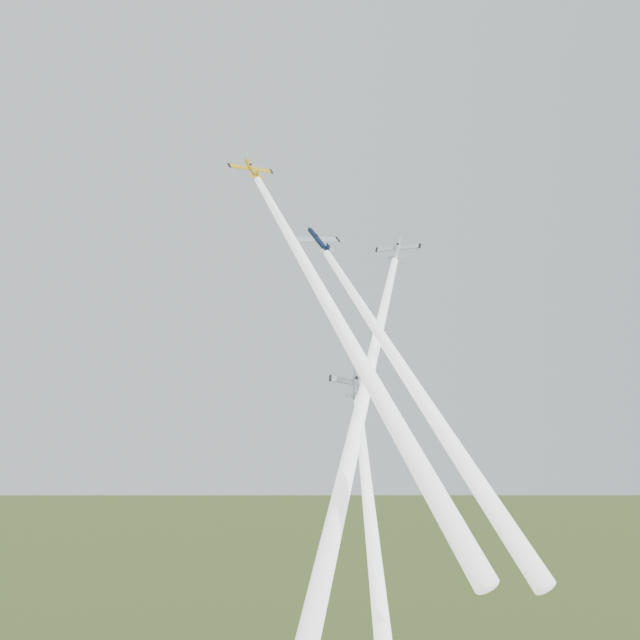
{
  "coord_description": "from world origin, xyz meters",
  "views": [
    {
      "loc": [
        -12.38,
        -107.48,
        77.63
      ],
      "look_at": [
        0.0,
        -6.0,
        92.0
      ],
      "focal_mm": 45.0,
      "sensor_mm": 36.0,
      "label": 1
    }
  ],
  "objects_px": {
    "plane_navy": "(319,240)",
    "plane_silver_right": "(398,249)",
    "plane_yellow": "(252,169)",
    "plane_silver_low": "(356,384)"
  },
  "relations": [
    {
      "from": "plane_navy",
      "to": "plane_silver_right",
      "type": "relative_size",
      "value": 1.09
    },
    {
      "from": "plane_yellow",
      "to": "plane_silver_low",
      "type": "relative_size",
      "value": 1.02
    },
    {
      "from": "plane_navy",
      "to": "plane_silver_low",
      "type": "relative_size",
      "value": 1.09
    },
    {
      "from": "plane_navy",
      "to": "plane_silver_right",
      "type": "height_order",
      "value": "plane_navy"
    },
    {
      "from": "plane_navy",
      "to": "plane_silver_low",
      "type": "xyz_separation_m",
      "value": [
        3.22,
        -12.24,
        -21.1
      ]
    },
    {
      "from": "plane_yellow",
      "to": "plane_silver_right",
      "type": "bearing_deg",
      "value": -18.51
    },
    {
      "from": "plane_silver_right",
      "to": "plane_silver_low",
      "type": "bearing_deg",
      "value": -98.1
    },
    {
      "from": "plane_yellow",
      "to": "plane_navy",
      "type": "height_order",
      "value": "plane_yellow"
    },
    {
      "from": "plane_navy",
      "to": "plane_silver_low",
      "type": "height_order",
      "value": "plane_navy"
    },
    {
      "from": "plane_navy",
      "to": "plane_silver_right",
      "type": "distance_m",
      "value": 12.28
    }
  ]
}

